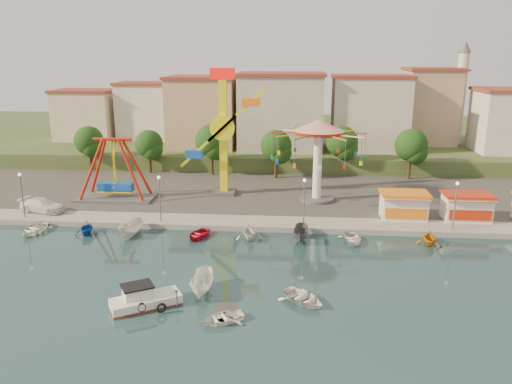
# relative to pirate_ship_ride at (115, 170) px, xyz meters

# --- Properties ---
(ground) EXTENTS (200.00, 200.00, 0.00)m
(ground) POSITION_rel_pirate_ship_ride_xyz_m (16.23, -21.56, -4.39)
(ground) COLOR #132E36
(ground) RESTS_ON ground
(quay_deck) EXTENTS (200.00, 100.00, 0.60)m
(quay_deck) POSITION_rel_pirate_ship_ride_xyz_m (16.23, 40.44, -4.09)
(quay_deck) COLOR #9E998E
(quay_deck) RESTS_ON ground
(asphalt_pad) EXTENTS (90.00, 28.00, 0.01)m
(asphalt_pad) POSITION_rel_pirate_ship_ride_xyz_m (16.23, 8.44, -3.79)
(asphalt_pad) COLOR #4C4944
(asphalt_pad) RESTS_ON quay_deck
(hill_terrace) EXTENTS (200.00, 60.00, 3.00)m
(hill_terrace) POSITION_rel_pirate_ship_ride_xyz_m (16.23, 45.44, -2.89)
(hill_terrace) COLOR #384C26
(hill_terrace) RESTS_ON ground
(pirate_ship_ride) EXTENTS (10.00, 5.00, 8.00)m
(pirate_ship_ride) POSITION_rel_pirate_ship_ride_xyz_m (0.00, 0.00, 0.00)
(pirate_ship_ride) COLOR #59595E
(pirate_ship_ride) RESTS_ON quay_deck
(kamikaze_tower) EXTENTS (7.62, 3.10, 16.50)m
(kamikaze_tower) POSITION_rel_pirate_ship_ride_xyz_m (14.10, 3.12, 4.05)
(kamikaze_tower) COLOR #59595E
(kamikaze_tower) RESTS_ON quay_deck
(wave_swinger) EXTENTS (11.60, 11.60, 10.40)m
(wave_swinger) POSITION_rel_pirate_ship_ride_xyz_m (25.98, 1.28, 3.80)
(wave_swinger) COLOR #59595E
(wave_swinger) RESTS_ON quay_deck
(booth_left) EXTENTS (5.40, 3.78, 3.08)m
(booth_left) POSITION_rel_pirate_ship_ride_xyz_m (35.65, -5.07, -2.23)
(booth_left) COLOR white
(booth_left) RESTS_ON quay_deck
(booth_mid) EXTENTS (5.40, 3.78, 3.08)m
(booth_mid) POSITION_rel_pirate_ship_ride_xyz_m (42.63, -5.07, -2.23)
(booth_mid) COLOR white
(booth_mid) RESTS_ON quay_deck
(lamp_post_0) EXTENTS (0.14, 0.14, 5.00)m
(lamp_post_0) POSITION_rel_pirate_ship_ride_xyz_m (-7.77, -8.56, -1.29)
(lamp_post_0) COLOR #59595E
(lamp_post_0) RESTS_ON quay_deck
(lamp_post_1) EXTENTS (0.14, 0.14, 5.00)m
(lamp_post_1) POSITION_rel_pirate_ship_ride_xyz_m (8.23, -8.56, -1.29)
(lamp_post_1) COLOR #59595E
(lamp_post_1) RESTS_ON quay_deck
(lamp_post_2) EXTENTS (0.14, 0.14, 5.00)m
(lamp_post_2) POSITION_rel_pirate_ship_ride_xyz_m (24.23, -8.56, -1.29)
(lamp_post_2) COLOR #59595E
(lamp_post_2) RESTS_ON quay_deck
(lamp_post_3) EXTENTS (0.14, 0.14, 5.00)m
(lamp_post_3) POSITION_rel_pirate_ship_ride_xyz_m (40.23, -8.56, -1.29)
(lamp_post_3) COLOR #59595E
(lamp_post_3) RESTS_ON quay_deck
(tree_0) EXTENTS (4.60, 4.60, 7.19)m
(tree_0) POSITION_rel_pirate_ship_ride_xyz_m (-9.77, 15.42, 1.08)
(tree_0) COLOR #382314
(tree_0) RESTS_ON quay_deck
(tree_1) EXTENTS (4.35, 4.35, 6.80)m
(tree_1) POSITION_rel_pirate_ship_ride_xyz_m (0.23, 14.69, 0.81)
(tree_1) COLOR #382314
(tree_1) RESTS_ON quay_deck
(tree_2) EXTENTS (5.02, 5.02, 7.85)m
(tree_2) POSITION_rel_pirate_ship_ride_xyz_m (10.23, 14.25, 1.52)
(tree_2) COLOR #382314
(tree_2) RESTS_ON quay_deck
(tree_3) EXTENTS (4.68, 4.68, 7.32)m
(tree_3) POSITION_rel_pirate_ship_ride_xyz_m (20.23, 12.81, 1.16)
(tree_3) COLOR #382314
(tree_3) RESTS_ON quay_deck
(tree_4) EXTENTS (4.86, 4.86, 7.60)m
(tree_4) POSITION_rel_pirate_ship_ride_xyz_m (30.23, 15.80, 1.35)
(tree_4) COLOR #382314
(tree_4) RESTS_ON quay_deck
(tree_5) EXTENTS (4.83, 4.83, 7.54)m
(tree_5) POSITION_rel_pirate_ship_ride_xyz_m (40.23, 13.98, 1.31)
(tree_5) COLOR #382314
(tree_5) RESTS_ON quay_deck
(building_0) EXTENTS (9.26, 9.53, 11.87)m
(building_0) POSITION_rel_pirate_ship_ride_xyz_m (-17.14, 24.51, 4.54)
(building_0) COLOR beige
(building_0) RESTS_ON hill_terrace
(building_1) EXTENTS (12.33, 9.01, 8.63)m
(building_1) POSITION_rel_pirate_ship_ride_xyz_m (-5.10, 29.83, 2.92)
(building_1) COLOR silver
(building_1) RESTS_ON hill_terrace
(building_2) EXTENTS (11.95, 9.28, 11.23)m
(building_2) POSITION_rel_pirate_ship_ride_xyz_m (8.04, 30.40, 4.22)
(building_2) COLOR tan
(building_2) RESTS_ON hill_terrace
(building_3) EXTENTS (12.59, 10.50, 9.20)m
(building_3) POSITION_rel_pirate_ship_ride_xyz_m (21.83, 27.25, 3.20)
(building_3) COLOR beige
(building_3) RESTS_ON hill_terrace
(building_4) EXTENTS (10.75, 9.23, 9.24)m
(building_4) POSITION_rel_pirate_ship_ride_xyz_m (35.30, 30.65, 3.22)
(building_4) COLOR beige
(building_4) RESTS_ON hill_terrace
(building_5) EXTENTS (12.77, 10.96, 11.21)m
(building_5) POSITION_rel_pirate_ship_ride_xyz_m (48.60, 28.78, 4.21)
(building_5) COLOR tan
(building_5) RESTS_ON hill_terrace
(minaret) EXTENTS (2.80, 2.80, 18.00)m
(minaret) POSITION_rel_pirate_ship_ride_xyz_m (52.23, 32.44, 8.15)
(minaret) COLOR silver
(minaret) RESTS_ON hill_terrace
(cabin_motorboat) EXTENTS (5.60, 4.46, 1.87)m
(cabin_motorboat) POSITION_rel_pirate_ship_ride_xyz_m (11.84, -26.82, -3.89)
(cabin_motorboat) COLOR white
(cabin_motorboat) RESTS_ON ground
(rowboat_a) EXTENTS (4.86, 4.85, 0.83)m
(rowboat_a) POSITION_rel_pirate_ship_ride_xyz_m (24.08, -25.19, -3.98)
(rowboat_a) COLOR white
(rowboat_a) RESTS_ON ground
(rowboat_b) EXTENTS (3.97, 3.60, 0.67)m
(rowboat_b) POSITION_rel_pirate_ship_ride_xyz_m (18.22, -28.64, -4.06)
(rowboat_b) COLOR white
(rowboat_b) RESTS_ON ground
(skiff) EXTENTS (1.67, 4.44, 1.71)m
(skiff) POSITION_rel_pirate_ship_ride_xyz_m (15.94, -24.34, -3.54)
(skiff) COLOR white
(skiff) RESTS_ON ground
(van) EXTENTS (5.93, 3.42, 1.62)m
(van) POSITION_rel_pirate_ship_ride_xyz_m (-6.73, -6.29, -2.99)
(van) COLOR white
(van) RESTS_ON quay_deck
(moored_boat_0) EXTENTS (3.25, 4.35, 0.86)m
(moored_boat_0) POSITION_rel_pirate_ship_ride_xyz_m (-5.06, -11.76, -3.96)
(moored_boat_0) COLOR white
(moored_boat_0) RESTS_ON ground
(moored_boat_1) EXTENTS (2.91, 3.24, 1.52)m
(moored_boat_1) POSITION_rel_pirate_ship_ride_xyz_m (0.90, -11.76, -3.63)
(moored_boat_1) COLOR #124AA0
(moored_boat_1) RESTS_ON ground
(moored_boat_2) EXTENTS (2.58, 4.47, 1.63)m
(moored_boat_2) POSITION_rel_pirate_ship_ride_xyz_m (5.88, -11.76, -3.58)
(moored_boat_2) COLOR beige
(moored_boat_2) RESTS_ON ground
(moored_boat_3) EXTENTS (3.51, 4.17, 0.74)m
(moored_boat_3) POSITION_rel_pirate_ship_ride_xyz_m (13.10, -11.76, -4.03)
(moored_boat_3) COLOR #B60E26
(moored_boat_3) RESTS_ON ground
(moored_boat_4) EXTENTS (3.44, 3.76, 1.68)m
(moored_boat_4) POSITION_rel_pirate_ship_ride_xyz_m (18.49, -11.76, -3.56)
(moored_boat_4) COLOR silver
(moored_boat_4) RESTS_ON ground
(moored_boat_5) EXTENTS (1.76, 4.08, 1.54)m
(moored_boat_5) POSITION_rel_pirate_ship_ride_xyz_m (23.97, -11.76, -3.62)
(moored_boat_5) COLOR #4F4E53
(moored_boat_5) RESTS_ON ground
(moored_boat_6) EXTENTS (2.84, 3.81, 0.75)m
(moored_boat_6) POSITION_rel_pirate_ship_ride_xyz_m (29.27, -11.76, -4.02)
(moored_boat_6) COLOR silver
(moored_boat_6) RESTS_ON ground
(moored_boat_7) EXTENTS (2.94, 3.27, 1.53)m
(moored_boat_7) POSITION_rel_pirate_ship_ride_xyz_m (37.02, -11.76, -3.63)
(moored_boat_7) COLOR orange
(moored_boat_7) RESTS_ON ground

